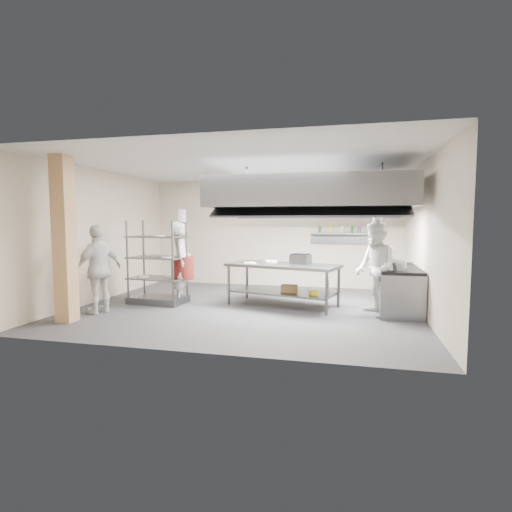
% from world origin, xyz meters
% --- Properties ---
extents(floor, '(7.00, 7.00, 0.00)m').
position_xyz_m(floor, '(0.00, 0.00, 0.00)').
color(floor, '#272729').
rests_on(floor, ground).
extents(ceiling, '(7.00, 7.00, 0.00)m').
position_xyz_m(ceiling, '(0.00, 0.00, 3.00)').
color(ceiling, silver).
rests_on(ceiling, wall_back).
extents(wall_back, '(7.00, 0.00, 7.00)m').
position_xyz_m(wall_back, '(0.00, 3.00, 1.50)').
color(wall_back, '#C1B099').
rests_on(wall_back, ground).
extents(wall_left, '(0.00, 6.00, 6.00)m').
position_xyz_m(wall_left, '(-3.50, 0.00, 1.50)').
color(wall_left, '#C1B099').
rests_on(wall_left, ground).
extents(wall_right, '(0.00, 6.00, 6.00)m').
position_xyz_m(wall_right, '(3.50, 0.00, 1.50)').
color(wall_right, '#C1B099').
rests_on(wall_right, ground).
extents(column, '(0.30, 0.30, 3.00)m').
position_xyz_m(column, '(-2.90, -1.90, 1.50)').
color(column, tan).
rests_on(column, floor).
extents(exhaust_hood, '(4.00, 2.50, 0.60)m').
position_xyz_m(exhaust_hood, '(1.30, 0.40, 2.40)').
color(exhaust_hood, slate).
rests_on(exhaust_hood, ceiling).
extents(hood_strip_a, '(1.60, 0.12, 0.04)m').
position_xyz_m(hood_strip_a, '(0.40, 0.40, 2.08)').
color(hood_strip_a, white).
rests_on(hood_strip_a, exhaust_hood).
extents(hood_strip_b, '(1.60, 0.12, 0.04)m').
position_xyz_m(hood_strip_b, '(2.20, 0.40, 2.08)').
color(hood_strip_b, white).
rests_on(hood_strip_b, exhaust_hood).
extents(wall_shelf, '(1.50, 0.28, 0.04)m').
position_xyz_m(wall_shelf, '(1.80, 2.84, 1.50)').
color(wall_shelf, slate).
rests_on(wall_shelf, wall_back).
extents(island, '(2.56, 1.55, 0.91)m').
position_xyz_m(island, '(0.71, 0.36, 0.46)').
color(island, gray).
rests_on(island, floor).
extents(island_worktop, '(2.56, 1.55, 0.06)m').
position_xyz_m(island_worktop, '(0.71, 0.36, 0.88)').
color(island_worktop, slate).
rests_on(island_worktop, island).
extents(island_undershelf, '(2.35, 1.41, 0.04)m').
position_xyz_m(island_undershelf, '(0.71, 0.36, 0.30)').
color(island_undershelf, slate).
rests_on(island_undershelf, island).
extents(pass_rack, '(1.29, 0.82, 1.85)m').
position_xyz_m(pass_rack, '(-2.06, 0.00, 0.92)').
color(pass_rack, slate).
rests_on(pass_rack, floor).
extents(cooking_range, '(0.80, 2.00, 0.84)m').
position_xyz_m(cooking_range, '(3.08, 0.50, 0.42)').
color(cooking_range, slate).
rests_on(cooking_range, floor).
extents(range_top, '(0.78, 1.96, 0.06)m').
position_xyz_m(range_top, '(3.08, 0.50, 0.87)').
color(range_top, black).
rests_on(range_top, cooking_range).
extents(chef_head, '(0.62, 0.77, 1.82)m').
position_xyz_m(chef_head, '(-1.59, 0.24, 0.91)').
color(chef_head, white).
rests_on(chef_head, floor).
extents(chef_line, '(0.94, 1.06, 1.83)m').
position_xyz_m(chef_line, '(2.60, -0.11, 0.92)').
color(chef_line, white).
rests_on(chef_line, floor).
extents(chef_plating, '(0.72, 1.12, 1.76)m').
position_xyz_m(chef_plating, '(-2.73, -1.16, 0.88)').
color(chef_plating, silver).
rests_on(chef_plating, floor).
extents(griddle, '(0.47, 0.41, 0.20)m').
position_xyz_m(griddle, '(1.07, 0.51, 1.01)').
color(griddle, slate).
rests_on(griddle, island_worktop).
extents(wicker_basket, '(0.37, 0.27, 0.15)m').
position_xyz_m(wicker_basket, '(0.87, 0.26, 0.40)').
color(wicker_basket, olive).
rests_on(wicker_basket, island_undershelf).
extents(stockpot, '(0.23, 0.23, 0.16)m').
position_xyz_m(stockpot, '(3.05, 0.10, 0.98)').
color(stockpot, gray).
rests_on(stockpot, range_top).
extents(plate_stack, '(0.28, 0.28, 0.05)m').
position_xyz_m(plate_stack, '(-2.06, 0.00, 0.59)').
color(plate_stack, white).
rests_on(plate_stack, pass_rack).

